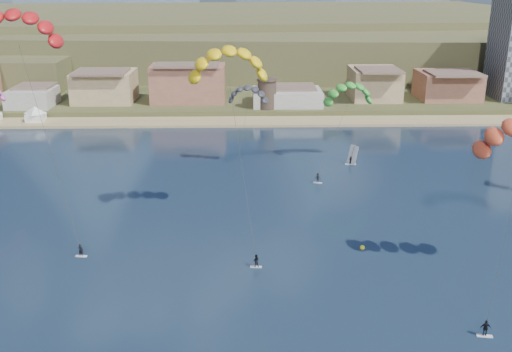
{
  "coord_description": "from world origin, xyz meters",
  "views": [
    {
      "loc": [
        -1.92,
        -52.03,
        39.1
      ],
      "look_at": [
        0.0,
        32.0,
        10.0
      ],
      "focal_mm": 41.62,
      "sensor_mm": 36.0,
      "label": 1
    }
  ],
  "objects_px": {
    "kitesurfer_green": "(349,91)",
    "windsurfer": "(352,158)",
    "kitesurfer_yellow": "(229,59)",
    "buoy": "(362,248)",
    "kitesurfer_red": "(16,23)",
    "watchtower": "(267,93)"
  },
  "relations": [
    {
      "from": "kitesurfer_yellow",
      "to": "buoy",
      "type": "height_order",
      "value": "kitesurfer_yellow"
    },
    {
      "from": "buoy",
      "to": "windsurfer",
      "type": "bearing_deg",
      "value": 82.32
    },
    {
      "from": "watchtower",
      "to": "buoy",
      "type": "relative_size",
      "value": 11.57
    },
    {
      "from": "kitesurfer_green",
      "to": "windsurfer",
      "type": "height_order",
      "value": "kitesurfer_green"
    },
    {
      "from": "kitesurfer_red",
      "to": "kitesurfer_yellow",
      "type": "bearing_deg",
      "value": -5.51
    },
    {
      "from": "watchtower",
      "to": "kitesurfer_green",
      "type": "xyz_separation_m",
      "value": [
        15.28,
        -43.66,
        9.1
      ]
    },
    {
      "from": "watchtower",
      "to": "kitesurfer_green",
      "type": "height_order",
      "value": "kitesurfer_green"
    },
    {
      "from": "kitesurfer_yellow",
      "to": "windsurfer",
      "type": "xyz_separation_m",
      "value": [
        25.19,
        31.05,
        -25.43
      ]
    },
    {
      "from": "kitesurfer_red",
      "to": "buoy",
      "type": "xyz_separation_m",
      "value": [
        51.55,
        -12.57,
        -31.68
      ]
    },
    {
      "from": "kitesurfer_green",
      "to": "windsurfer",
      "type": "relative_size",
      "value": 5.15
    },
    {
      "from": "watchtower",
      "to": "buoy",
      "type": "bearing_deg",
      "value": -82.91
    },
    {
      "from": "buoy",
      "to": "kitesurfer_red",
      "type": "bearing_deg",
      "value": 166.3
    },
    {
      "from": "kitesurfer_red",
      "to": "windsurfer",
      "type": "relative_size",
      "value": 8.92
    },
    {
      "from": "kitesurfer_red",
      "to": "buoy",
      "type": "relative_size",
      "value": 49.28
    },
    {
      "from": "watchtower",
      "to": "windsurfer",
      "type": "xyz_separation_m",
      "value": [
        16.22,
        -45.93,
        -5.07
      ]
    },
    {
      "from": "kitesurfer_green",
      "to": "buoy",
      "type": "bearing_deg",
      "value": -96.04
    },
    {
      "from": "kitesurfer_yellow",
      "to": "kitesurfer_green",
      "type": "relative_size",
      "value": 1.47
    },
    {
      "from": "windsurfer",
      "to": "watchtower",
      "type": "bearing_deg",
      "value": 109.45
    },
    {
      "from": "kitesurfer_yellow",
      "to": "buoy",
      "type": "relative_size",
      "value": 41.93
    },
    {
      "from": "kitesurfer_green",
      "to": "kitesurfer_yellow",
      "type": "bearing_deg",
      "value": -126.05
    },
    {
      "from": "kitesurfer_red",
      "to": "windsurfer",
      "type": "distance_m",
      "value": 70.46
    },
    {
      "from": "windsurfer",
      "to": "buoy",
      "type": "bearing_deg",
      "value": -97.68
    }
  ]
}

